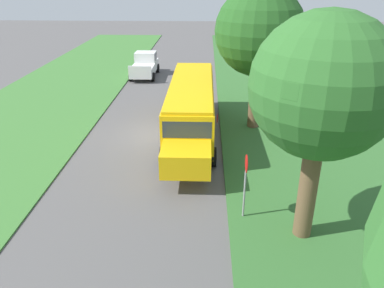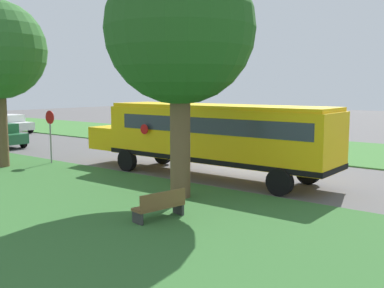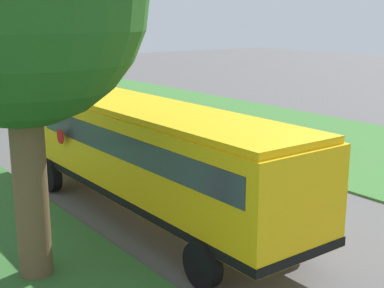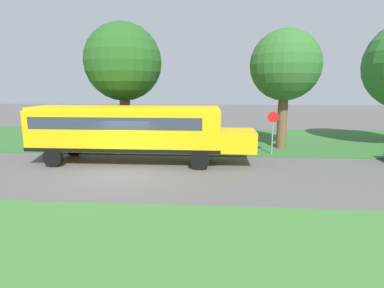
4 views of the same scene
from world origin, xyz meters
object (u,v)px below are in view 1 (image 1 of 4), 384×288
at_px(school_bus, 191,105).
at_px(oak_tree_beside_bus, 257,32).
at_px(pickup_truck, 145,64).
at_px(park_bench, 289,114).
at_px(stop_sign, 245,179).
at_px(oak_tree_roadside_mid, 321,88).

xyz_separation_m(school_bus, oak_tree_beside_bus, (-3.69, -1.34, 3.88)).
bearing_deg(pickup_truck, oak_tree_beside_bus, 123.60).
distance_m(pickup_truck, oak_tree_beside_bus, 16.28).
bearing_deg(park_bench, pickup_truck, -46.03).
relative_size(school_bus, pickup_truck, 2.30).
bearing_deg(oak_tree_beside_bus, park_bench, -152.41).
bearing_deg(stop_sign, oak_tree_roadside_mid, 149.98).
distance_m(school_bus, oak_tree_roadside_mid, 10.98).
relative_size(pickup_truck, park_bench, 3.24).
relative_size(pickup_truck, oak_tree_beside_bus, 0.64).
xyz_separation_m(pickup_truck, stop_sign, (-7.30, 22.57, 0.66)).
distance_m(school_bus, stop_sign, 8.59).
xyz_separation_m(stop_sign, park_bench, (-3.91, -10.95, -1.26)).
distance_m(school_bus, park_bench, 6.98).
height_order(oak_tree_roadside_mid, park_bench, oak_tree_roadside_mid).
bearing_deg(oak_tree_roadside_mid, park_bench, -99.16).
bearing_deg(park_bench, school_bus, 23.26).
xyz_separation_m(oak_tree_beside_bus, oak_tree_roadside_mid, (-0.64, 10.73, -0.16)).
bearing_deg(pickup_truck, stop_sign, 107.92).
distance_m(stop_sign, park_bench, 11.70).
bearing_deg(pickup_truck, oak_tree_roadside_mid, 111.34).
relative_size(oak_tree_beside_bus, stop_sign, 3.07).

